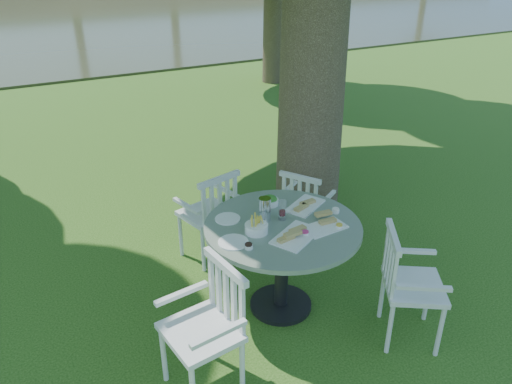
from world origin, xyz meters
The scene contains 8 objects.
ground centered at (0.00, 0.00, 0.00)m, with size 140.00×140.00×0.00m, color #1B3F0D.
table centered at (-0.10, -0.47, 0.68)m, with size 1.33×1.33×0.86m.
chair_ne centered at (0.60, 0.27, 0.53)m, with size 0.60×0.61×0.90m.
chair_nw centered at (-0.32, 0.52, 0.58)m, with size 0.60×0.57×0.98m.
chair_sw centered at (-0.99, -0.98, 0.60)m, with size 0.54×0.57×1.01m.
chair_se centered at (0.56, -1.24, 0.58)m, with size 0.66×0.67×0.98m.
tableware centered at (-0.15, -0.43, 0.90)m, with size 1.18×0.88×0.21m.
river centered at (0.00, 23.00, 0.00)m, with size 100.00×28.00×0.12m, color #2F321E.
Camera 1 is at (-2.02, -3.56, 2.98)m, focal length 35.00 mm.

